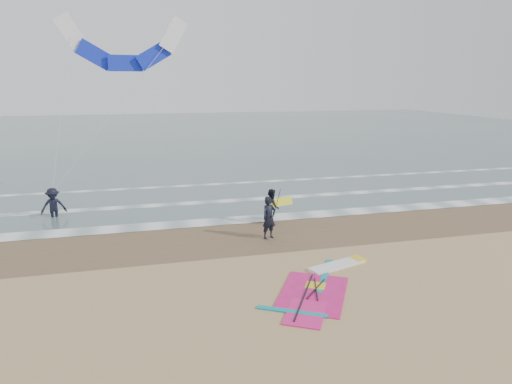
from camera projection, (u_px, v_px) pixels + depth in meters
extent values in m
plane|color=tan|center=(295.00, 293.00, 14.84)|extent=(120.00, 120.00, 0.00)
cube|color=#47605E|center=(176.00, 134.00, 60.06)|extent=(120.00, 80.00, 0.02)
cube|color=brown|center=(251.00, 234.00, 20.50)|extent=(120.00, 5.00, 0.01)
cube|color=white|center=(241.00, 220.00, 22.56)|extent=(120.00, 1.20, 0.02)
cube|color=white|center=(227.00, 201.00, 26.14)|extent=(120.00, 0.70, 0.02)
cube|color=white|center=(214.00, 184.00, 30.38)|extent=(120.00, 0.50, 0.01)
cube|color=white|center=(337.00, 265.00, 16.90)|extent=(2.37, 1.26, 0.11)
cube|color=yellow|center=(358.00, 259.00, 17.45)|extent=(0.57, 0.65, 0.12)
cube|color=#E11C73|center=(313.00, 293.00, 14.78)|extent=(3.23, 3.57, 0.04)
cube|color=#E11C73|center=(305.00, 313.00, 13.48)|extent=(1.79, 1.99, 0.04)
cube|color=#0C8C99|center=(325.00, 275.00, 16.13)|extent=(1.65, 2.66, 0.05)
cube|color=#0C8C99|center=(292.00, 312.00, 13.57)|extent=(1.94, 1.24, 0.05)
cube|color=yellow|center=(316.00, 286.00, 15.28)|extent=(0.84, 0.80, 0.05)
cylinder|color=black|center=(304.00, 296.00, 14.51)|extent=(1.71, 2.90, 0.06)
cylinder|color=black|center=(316.00, 289.00, 14.98)|extent=(1.14, 1.26, 0.04)
cylinder|color=black|center=(316.00, 289.00, 14.98)|extent=(0.55, 1.59, 0.04)
imported|color=black|center=(269.00, 218.00, 19.77)|extent=(0.81, 0.69, 1.87)
imported|color=black|center=(272.00, 207.00, 21.83)|extent=(0.68, 0.86, 1.72)
imported|color=black|center=(53.00, 200.00, 22.78)|extent=(1.32, 0.90, 1.89)
cylinder|color=black|center=(276.00, 208.00, 19.74)|extent=(0.17, 0.86, 1.82)
cube|color=yellow|center=(280.00, 202.00, 21.78)|extent=(1.30, 0.51, 0.39)
cube|color=white|center=(70.00, 32.00, 23.09)|extent=(1.61, 0.41, 1.96)
cube|color=#1226C1|center=(95.00, 55.00, 23.61)|extent=(1.94, 0.47, 1.62)
cube|color=#1226C1|center=(125.00, 63.00, 24.05)|extent=(1.76, 0.44, 0.84)
cube|color=#1226C1|center=(154.00, 56.00, 24.32)|extent=(1.94, 0.47, 1.62)
cube|color=white|center=(173.00, 35.00, 24.32)|extent=(1.61, 0.41, 1.96)
cylinder|color=beige|center=(61.00, 112.00, 22.89)|extent=(1.32, 2.07, 7.84)
cylinder|color=beige|center=(115.00, 111.00, 23.51)|extent=(6.47, 2.07, 7.85)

